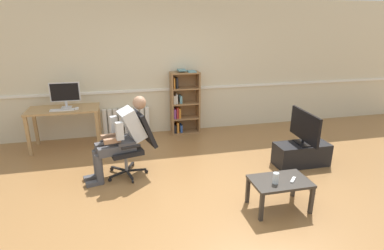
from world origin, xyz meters
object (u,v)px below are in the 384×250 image
at_px(drinking_glass, 276,178).
at_px(person_seated, 122,136).
at_px(imac_monitor, 65,93).
at_px(office_chair, 134,141).
at_px(keyboard, 62,110).
at_px(computer_mouse, 77,108).
at_px(tv_stand, 301,154).
at_px(tv_screen, 305,127).
at_px(radiator, 127,122).
at_px(spare_remote, 293,180).
at_px(coffee_table, 280,184).
at_px(computer_desk, 64,114).
at_px(bookshelf, 183,104).

bearing_deg(drinking_glass, person_seated, 141.85).
distance_m(imac_monitor, person_seated, 1.80).
bearing_deg(office_chair, keyboard, -150.15).
bearing_deg(computer_mouse, tv_stand, -23.53).
distance_m(computer_mouse, tv_screen, 3.95).
height_order(radiator, tv_screen, tv_screen).
distance_m(office_chair, tv_stand, 2.72).
distance_m(keyboard, person_seated, 1.62).
relative_size(tv_screen, spare_remote, 5.53).
bearing_deg(keyboard, office_chair, -45.88).
relative_size(computer_mouse, tv_stand, 0.11).
bearing_deg(spare_remote, coffee_table, 27.68).
distance_m(computer_mouse, office_chair, 1.57).
relative_size(person_seated, tv_stand, 1.38).
distance_m(coffee_table, spare_remote, 0.17).
bearing_deg(imac_monitor, coffee_table, -44.79).
bearing_deg(imac_monitor, computer_desk, -124.52).
bearing_deg(spare_remote, radiator, -14.60).
bearing_deg(spare_remote, keyboard, 3.07).
bearing_deg(computer_desk, person_seated, -54.04).
height_order(computer_mouse, person_seated, person_seated).
distance_m(imac_monitor, computer_mouse, 0.38).
bearing_deg(tv_stand, office_chair, 172.85).
height_order(imac_monitor, tv_stand, imac_monitor).
height_order(bookshelf, radiator, bookshelf).
bearing_deg(keyboard, coffee_table, -42.04).
xyz_separation_m(bookshelf, spare_remote, (0.75, -3.08, -0.24)).
relative_size(computer_desk, person_seated, 1.02).
height_order(computer_desk, keyboard, keyboard).
bearing_deg(tv_screen, keyboard, 70.96).
bearing_deg(radiator, imac_monitor, -163.60).
bearing_deg(spare_remote, person_seated, 9.80).
height_order(computer_desk, spare_remote, computer_desk).
height_order(bookshelf, tv_screen, bookshelf).
bearing_deg(imac_monitor, office_chair, -51.66).
distance_m(office_chair, spare_remote, 2.34).
xyz_separation_m(keyboard, coffee_table, (2.89, -2.60, -0.43)).
bearing_deg(tv_stand, bookshelf, 128.38).
bearing_deg(keyboard, drinking_glass, -43.64).
height_order(person_seated, drinking_glass, person_seated).
xyz_separation_m(radiator, drinking_glass, (1.68, -3.19, 0.17)).
relative_size(radiator, office_chair, 0.95).
relative_size(computer_desk, coffee_table, 1.72).
relative_size(person_seated, drinking_glass, 8.82).
height_order(office_chair, tv_stand, office_chair).
distance_m(computer_desk, drinking_glass, 3.96).
relative_size(computer_desk, keyboard, 3.03).
distance_m(office_chair, tv_screen, 2.70).
bearing_deg(computer_mouse, tv_screen, -23.53).
height_order(person_seated, spare_remote, person_seated).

